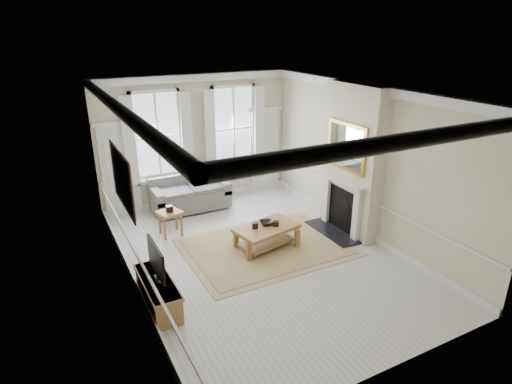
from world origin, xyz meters
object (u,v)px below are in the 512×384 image
sofa (189,195)px  coffee_table (267,230)px  tv_stand (158,293)px  side_table (170,216)px

sofa → coffee_table: sofa is taller
coffee_table → tv_stand: 2.82m
side_table → tv_stand: bearing=-111.4°
sofa → side_table: size_ratio=3.32×
coffee_table → tv_stand: bearing=-171.8°
tv_stand → sofa: bearing=63.3°
coffee_table → side_table: bearing=124.9°
sofa → coffee_table: 2.90m
sofa → coffee_table: size_ratio=1.34×
coffee_table → sofa: bearing=93.5°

